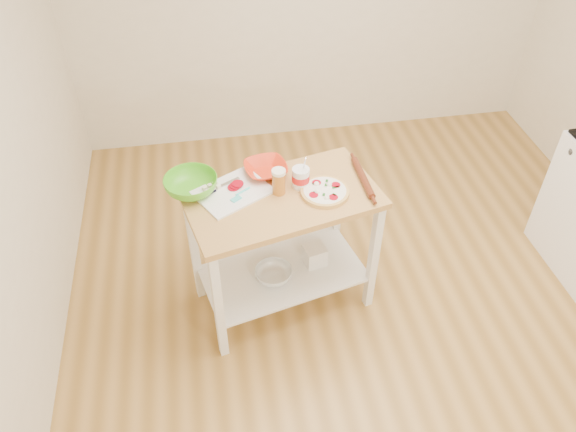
% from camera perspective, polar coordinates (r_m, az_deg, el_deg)
% --- Properties ---
extents(room_shell, '(4.04, 4.54, 2.74)m').
position_cam_1_polar(room_shell, '(2.85, 11.86, 6.87)').
color(room_shell, '#AF8240').
rests_on(room_shell, ground).
extents(prep_island, '(1.20, 0.83, 0.90)m').
position_cam_1_polar(prep_island, '(3.36, -0.53, -1.30)').
color(prep_island, tan).
rests_on(prep_island, ground).
extents(pizza, '(0.28, 0.28, 0.04)m').
position_cam_1_polar(pizza, '(3.20, 3.74, 2.50)').
color(pizza, '#E8BA63').
rests_on(pizza, prep_island).
extents(cutting_board, '(0.50, 0.46, 0.04)m').
position_cam_1_polar(cutting_board, '(3.23, -5.73, 2.52)').
color(cutting_board, white).
rests_on(cutting_board, prep_island).
extents(spatula, '(0.12, 0.12, 0.01)m').
position_cam_1_polar(spatula, '(3.19, -4.93, 2.16)').
color(spatula, '#45D3D2').
rests_on(spatula, cutting_board).
extents(knife, '(0.24, 0.16, 0.01)m').
position_cam_1_polar(knife, '(3.23, -7.47, 2.66)').
color(knife, silver).
rests_on(knife, cutting_board).
extents(orange_bowl, '(0.29, 0.29, 0.06)m').
position_cam_1_polar(orange_bowl, '(3.34, -2.28, 4.76)').
color(orange_bowl, red).
rests_on(orange_bowl, prep_island).
extents(green_bowl, '(0.42, 0.42, 0.10)m').
position_cam_1_polar(green_bowl, '(3.24, -9.83, 3.12)').
color(green_bowl, '#4DB31E').
rests_on(green_bowl, prep_island).
extents(beer_pint, '(0.08, 0.08, 0.16)m').
position_cam_1_polar(beer_pint, '(3.16, -0.95, 3.53)').
color(beer_pint, '#B46B23').
rests_on(beer_pint, prep_island).
extents(yogurt_tub, '(0.10, 0.10, 0.22)m').
position_cam_1_polar(yogurt_tub, '(3.22, 1.30, 3.93)').
color(yogurt_tub, white).
rests_on(yogurt_tub, prep_island).
extents(rolling_pin, '(0.05, 0.36, 0.04)m').
position_cam_1_polar(rolling_pin, '(3.32, 7.62, 3.86)').
color(rolling_pin, '#612A16').
rests_on(rolling_pin, prep_island).
extents(shelf_glass_bowl, '(0.31, 0.31, 0.07)m').
position_cam_1_polar(shelf_glass_bowl, '(3.57, -1.47, -5.91)').
color(shelf_glass_bowl, silver).
rests_on(shelf_glass_bowl, prep_island).
extents(shelf_bin, '(0.16, 0.16, 0.13)m').
position_cam_1_polar(shelf_bin, '(3.65, 2.69, -3.95)').
color(shelf_bin, white).
rests_on(shelf_bin, prep_island).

